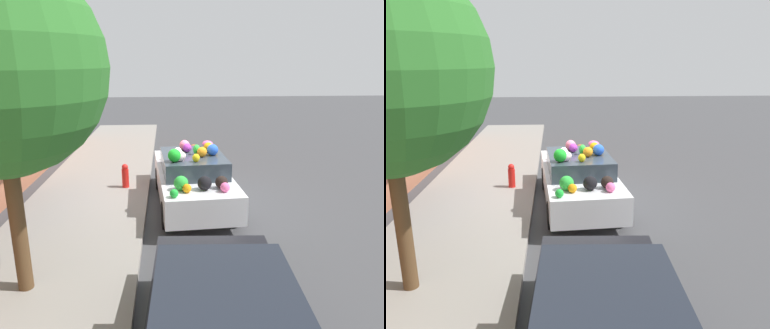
{
  "view_description": "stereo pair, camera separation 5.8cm",
  "coord_description": "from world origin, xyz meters",
  "views": [
    {
      "loc": [
        -9.39,
        0.56,
        3.76
      ],
      "look_at": [
        0.0,
        -0.1,
        1.11
      ],
      "focal_mm": 35.0,
      "sensor_mm": 36.0,
      "label": 1
    },
    {
      "loc": [
        -9.39,
        0.5,
        3.76
      ],
      "look_at": [
        0.0,
        -0.1,
        1.11
      ],
      "focal_mm": 35.0,
      "sensor_mm": 36.0,
      "label": 2
    }
  ],
  "objects": [
    {
      "name": "art_car",
      "position": [
        -0.04,
        -0.1,
        0.78
      ],
      "size": [
        4.59,
        2.08,
        1.74
      ],
      "rotation": [
        0.0,
        0.0,
        0.07
      ],
      "color": "silver",
      "rests_on": "ground"
    },
    {
      "name": "fire_hydrant",
      "position": [
        1.12,
        1.78,
        0.49
      ],
      "size": [
        0.2,
        0.2,
        0.7
      ],
      "color": "red",
      "rests_on": "sidewalk_curb"
    },
    {
      "name": "sidewalk_curb",
      "position": [
        0.0,
        2.7,
        0.07
      ],
      "size": [
        24.0,
        3.2,
        0.15
      ],
      "color": "gray",
      "rests_on": "ground"
    },
    {
      "name": "ground_plane",
      "position": [
        0.0,
        0.0,
        0.0
      ],
      "size": [
        60.0,
        60.0,
        0.0
      ],
      "primitive_type": "plane",
      "color": "#424244"
    }
  ]
}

